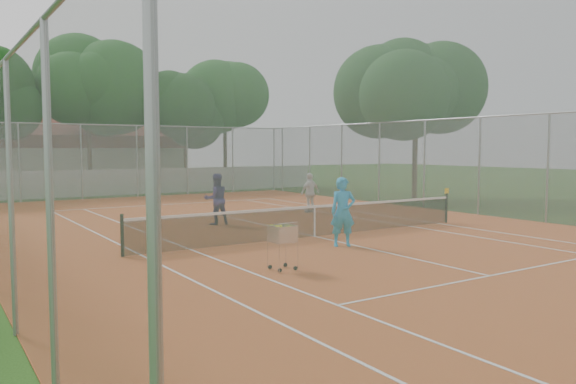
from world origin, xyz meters
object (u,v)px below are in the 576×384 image
player_far_left (216,199)px  ball_hopper (283,246)px  player_near (343,212)px  clubhouse (56,156)px  player_far_right (310,193)px  tennis_net (315,221)px

player_far_left → ball_hopper: 7.90m
ball_hopper → player_near: bearing=53.2°
clubhouse → player_far_right: clubhouse is taller
tennis_net → player_far_left: bearing=108.2°
player_near → player_far_left: (-1.03, 5.91, -0.05)m
tennis_net → clubhouse: size_ratio=0.72×
player_near → player_far_right: size_ratio=1.14×
player_near → ball_hopper: bearing=-126.3°
player_far_right → ball_hopper: (-7.02, -8.85, -0.28)m
tennis_net → player_near: bearing=-100.2°
player_near → clubhouse: bearing=117.7°
player_near → player_far_right: 8.16m
player_far_right → ball_hopper: 11.30m
ball_hopper → player_far_right: bearing=75.7°
clubhouse → player_far_left: bearing=-88.5°
player_far_left → ball_hopper: (-2.05, -7.62, -0.36)m
clubhouse → player_far_left: clubhouse is taller
player_far_left → player_far_right: player_far_left is taller
tennis_net → player_far_right: (3.62, 5.34, 0.35)m
clubhouse → player_near: clubhouse is taller
player_far_right → ball_hopper: size_ratio=1.51×
tennis_net → clubhouse: 29.12m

